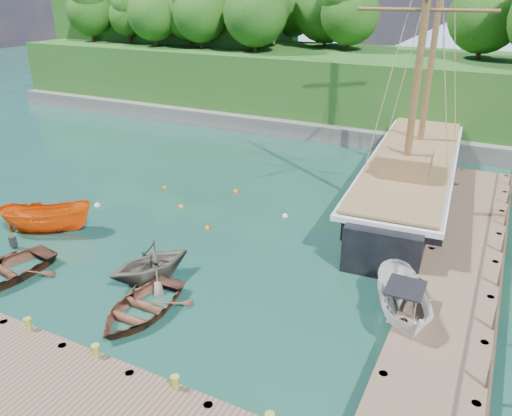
% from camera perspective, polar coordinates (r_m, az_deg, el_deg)
% --- Properties ---
extents(ground, '(160.00, 160.00, 0.00)m').
position_cam_1_polar(ground, '(21.53, -12.12, -8.00)').
color(ground, '#163628').
rests_on(ground, ground).
extents(dock_near, '(20.00, 3.20, 1.10)m').
position_cam_1_polar(dock_near, '(16.48, -21.15, -18.83)').
color(dock_near, '#4B392C').
rests_on(dock_near, ground).
extents(dock_east, '(3.20, 24.00, 1.10)m').
position_cam_1_polar(dock_east, '(23.50, 22.48, -5.30)').
color(dock_east, '#4B392C').
rests_on(dock_east, ground).
extents(bollard_1, '(0.26, 0.26, 0.45)m').
position_cam_1_polar(bollard_1, '(19.31, -24.16, -13.96)').
color(bollard_1, olive).
rests_on(bollard_1, ground).
extents(bollard_2, '(0.26, 0.26, 0.45)m').
position_cam_1_polar(bollard_2, '(17.43, -17.48, -17.39)').
color(bollard_2, olive).
rests_on(bollard_2, ground).
extents(bollard_3, '(0.26, 0.26, 0.45)m').
position_cam_1_polar(bollard_3, '(15.89, -9.01, -21.26)').
color(bollard_3, olive).
rests_on(bollard_3, ground).
extents(rowboat_0, '(4.06, 5.15, 0.96)m').
position_cam_1_polar(rowboat_0, '(23.58, -27.18, -7.34)').
color(rowboat_0, '#4E2B1D').
rests_on(rowboat_0, ground).
extents(rowboat_1, '(4.26, 4.48, 1.84)m').
position_cam_1_polar(rowboat_1, '(21.55, -11.88, -7.95)').
color(rowboat_1, '#5B5549').
rests_on(rowboat_1, ground).
extents(rowboat_2, '(2.96, 4.13, 0.85)m').
position_cam_1_polar(rowboat_2, '(19.54, -12.94, -11.72)').
color(rowboat_2, brown).
rests_on(rowboat_2, ground).
extents(motorboat_orange, '(4.72, 3.63, 1.73)m').
position_cam_1_polar(motorboat_orange, '(27.00, -22.51, -2.51)').
color(motorboat_orange, '#E24F08').
rests_on(motorboat_orange, ground).
extents(cabin_boat_white, '(3.20, 4.76, 1.72)m').
position_cam_1_polar(cabin_boat_white, '(19.48, 16.21, -12.24)').
color(cabin_boat_white, silver).
rests_on(cabin_boat_white, ground).
extents(schooner, '(5.91, 25.99, 18.76)m').
position_cam_1_polar(schooner, '(30.13, 17.21, 3.14)').
color(schooner, black).
rests_on(schooner, ground).
extents(mooring_buoy_0, '(0.35, 0.35, 0.35)m').
position_cam_1_polar(mooring_buoy_0, '(29.22, -17.68, 0.22)').
color(mooring_buoy_0, silver).
rests_on(mooring_buoy_0, ground).
extents(mooring_buoy_1, '(0.27, 0.27, 0.27)m').
position_cam_1_polar(mooring_buoy_1, '(28.02, -8.55, 0.11)').
color(mooring_buoy_1, orange).
rests_on(mooring_buoy_1, ground).
extents(mooring_buoy_2, '(0.29, 0.29, 0.29)m').
position_cam_1_polar(mooring_buoy_2, '(25.37, -5.58, -2.37)').
color(mooring_buoy_2, orange).
rests_on(mooring_buoy_2, ground).
extents(mooring_buoy_3, '(0.31, 0.31, 0.31)m').
position_cam_1_polar(mooring_buoy_3, '(26.61, 3.33, -0.99)').
color(mooring_buoy_3, silver).
rests_on(mooring_buoy_3, ground).
extents(mooring_buoy_4, '(0.29, 0.29, 0.29)m').
position_cam_1_polar(mooring_buoy_4, '(30.79, -10.38, 2.21)').
color(mooring_buoy_4, '#D45D00').
rests_on(mooring_buoy_4, ground).
extents(mooring_buoy_5, '(0.35, 0.35, 0.35)m').
position_cam_1_polar(mooring_buoy_5, '(29.73, -2.32, 1.80)').
color(mooring_buoy_5, '#D4580C').
rests_on(mooring_buoy_5, ground).
extents(headland, '(51.00, 19.31, 12.90)m').
position_cam_1_polar(headland, '(51.97, -2.07, 17.68)').
color(headland, '#474744').
rests_on(headland, ground).
extents(distant_ridge, '(117.00, 40.00, 10.00)m').
position_cam_1_polar(distant_ridge, '(84.52, 22.63, 17.59)').
color(distant_ridge, '#728CA5').
rests_on(distant_ridge, ground).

